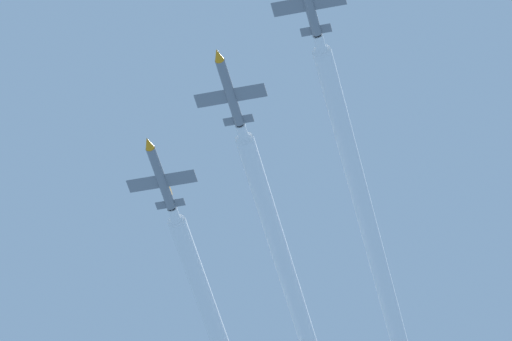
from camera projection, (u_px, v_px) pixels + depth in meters
jet_second_echelon at (229, 90)px, 241.83m from camera, size 8.83×12.86×3.09m
jet_third_echelon at (160, 176)px, 249.46m from camera, size 8.83×12.86×3.09m
smoke_trail_lead at (368, 225)px, 260.53m from camera, size 2.43×66.57×2.43m
smoke_trail_second_echelon at (294, 296)px, 267.41m from camera, size 2.43×64.37×2.43m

